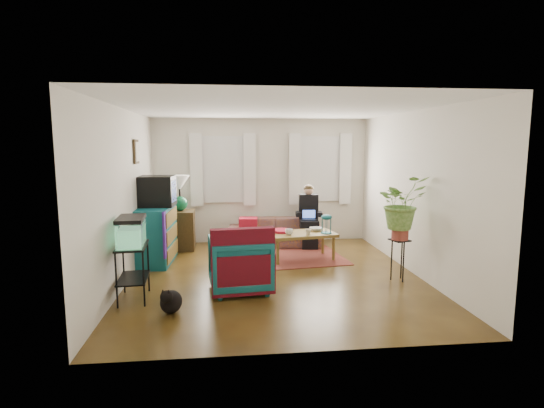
{
  "coord_description": "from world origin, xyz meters",
  "views": [
    {
      "loc": [
        -0.75,
        -6.45,
        2.07
      ],
      "look_at": [
        0.0,
        0.4,
        1.1
      ],
      "focal_mm": 28.0,
      "sensor_mm": 36.0,
      "label": 1
    }
  ],
  "objects": [
    {
      "name": "snack_tray",
      "position": [
        0.25,
        1.04,
        0.52
      ],
      "size": [
        0.42,
        0.42,
        0.04
      ],
      "primitive_type": "cylinder",
      "rotation": [
        0.0,
        0.0,
        0.16
      ],
      "color": "#B21414",
      "rests_on": "coffee_table"
    },
    {
      "name": "wall_back",
      "position": [
        0.0,
        2.5,
        1.3
      ],
      "size": [
        4.5,
        0.01,
        2.6
      ],
      "primitive_type": "cube",
      "color": "silver",
      "rests_on": "floor"
    },
    {
      "name": "plant_stand",
      "position": [
        1.86,
        -0.4,
        0.32
      ],
      "size": [
        0.33,
        0.33,
        0.64
      ],
      "primitive_type": "cube",
      "rotation": [
        0.0,
        0.0,
        0.27
      ],
      "color": "black",
      "rests_on": "floor"
    },
    {
      "name": "area_rug",
      "position": [
        0.35,
        1.13,
        0.01
      ],
      "size": [
        2.17,
        1.82,
        0.01
      ],
      "primitive_type": "cube",
      "rotation": [
        0.0,
        0.0,
        0.11
      ],
      "color": "brown",
      "rests_on": "floor"
    },
    {
      "name": "curtains_left",
      "position": [
        -0.8,
        2.4,
        1.55
      ],
      "size": [
        1.36,
        0.06,
        1.5
      ],
      "primitive_type": "cube",
      "color": "white",
      "rests_on": "wall_back"
    },
    {
      "name": "ceiling",
      "position": [
        0.0,
        0.0,
        2.6
      ],
      "size": [
        4.5,
        5.0,
        0.01
      ],
      "primitive_type": "cube",
      "color": "white",
      "rests_on": "wall_back"
    },
    {
      "name": "window_left",
      "position": [
        -0.8,
        2.48,
        1.55
      ],
      "size": [
        1.08,
        0.04,
        1.38
      ],
      "primitive_type": "cube",
      "color": "white",
      "rests_on": "wall_back"
    },
    {
      "name": "picture_frame",
      "position": [
        -2.21,
        0.85,
        1.95
      ],
      "size": [
        0.04,
        0.32,
        0.4
      ],
      "primitive_type": "cube",
      "color": "#3D2616",
      "rests_on": "wall_left"
    },
    {
      "name": "coffee_table",
      "position": [
        0.59,
        0.93,
        0.25
      ],
      "size": [
        1.28,
        0.84,
        0.49
      ],
      "primitive_type": "cube",
      "rotation": [
        0.0,
        0.0,
        0.16
      ],
      "color": "brown",
      "rests_on": "floor"
    },
    {
      "name": "dresser",
      "position": [
        -1.99,
        1.01,
        0.5
      ],
      "size": [
        0.61,
        1.13,
        0.99
      ],
      "primitive_type": "cube",
      "rotation": [
        0.0,
        0.0,
        -0.06
      ],
      "color": "#106465",
      "rests_on": "floor"
    },
    {
      "name": "armchair",
      "position": [
        -0.57,
        -0.58,
        0.43
      ],
      "size": [
        0.91,
        0.87,
        0.86
      ],
      "primitive_type": "imported",
      "rotation": [
        0.0,
        0.0,
        3.25
      ],
      "color": "navy",
      "rests_on": "floor"
    },
    {
      "name": "floor",
      "position": [
        0.0,
        0.0,
        0.0
      ],
      "size": [
        4.5,
        5.0,
        0.01
      ],
      "primitive_type": "cube",
      "color": "#4F2B14",
      "rests_on": "ground"
    },
    {
      "name": "black_cat",
      "position": [
        -1.44,
        -1.33,
        0.17
      ],
      "size": [
        0.34,
        0.45,
        0.35
      ],
      "primitive_type": "ellipsoid",
      "rotation": [
        0.0,
        0.0,
        -0.18
      ],
      "color": "black",
      "rests_on": "floor"
    },
    {
      "name": "wall_right",
      "position": [
        2.25,
        0.0,
        1.3
      ],
      "size": [
        0.01,
        5.0,
        2.6
      ],
      "primitive_type": "cube",
      "color": "silver",
      "rests_on": "floor"
    },
    {
      "name": "curtains_right",
      "position": [
        1.25,
        2.4,
        1.55
      ],
      "size": [
        1.36,
        0.06,
        1.5
      ],
      "primitive_type": "cube",
      "color": "white",
      "rests_on": "wall_back"
    },
    {
      "name": "serape_throw",
      "position": [
        -0.53,
        -0.91,
        0.61
      ],
      "size": [
        0.88,
        0.29,
        0.71
      ],
      "primitive_type": "cube",
      "rotation": [
        0.0,
        0.0,
        0.11
      ],
      "color": "#9E0A0A",
      "rests_on": "armchair"
    },
    {
      "name": "side_table",
      "position": [
        -1.65,
        1.94,
        0.39
      ],
      "size": [
        0.54,
        0.54,
        0.78
      ],
      "primitive_type": "cube",
      "rotation": [
        0.0,
        0.0,
        0.01
      ],
      "color": "#3E2417",
      "rests_on": "floor"
    },
    {
      "name": "aquarium_stand",
      "position": [
        -2.0,
        -0.8,
        0.37
      ],
      "size": [
        0.42,
        0.69,
        0.74
      ],
      "primitive_type": "cube",
      "rotation": [
        0.0,
        0.0,
        0.08
      ],
      "color": "black",
      "rests_on": "floor"
    },
    {
      "name": "potted_plant",
      "position": [
        1.86,
        -0.4,
        1.08
      ],
      "size": [
        0.87,
        0.8,
        0.81
      ],
      "primitive_type": "imported",
      "rotation": [
        0.0,
        0.0,
        0.27
      ],
      "color": "#599947",
      "rests_on": "plant_stand"
    },
    {
      "name": "window_right",
      "position": [
        1.25,
        2.48,
        1.55
      ],
      "size": [
        1.08,
        0.04,
        1.38
      ],
      "primitive_type": "cube",
      "color": "white",
      "rests_on": "wall_back"
    },
    {
      "name": "sofa",
      "position": [
        0.24,
        2.05,
        0.37
      ],
      "size": [
        1.98,
        0.95,
        0.75
      ],
      "primitive_type": "imported",
      "rotation": [
        0.0,
        0.0,
        -0.11
      ],
      "color": "brown",
      "rests_on": "floor"
    },
    {
      "name": "cup_b",
      "position": [
        0.68,
        0.75,
        0.54
      ],
      "size": [
        0.12,
        0.12,
        0.1
      ],
      "primitive_type": "imported",
      "rotation": [
        0.0,
        0.0,
        0.16
      ],
      "color": "beige",
      "rests_on": "coffee_table"
    },
    {
      "name": "cup_a",
      "position": [
        0.34,
        0.78,
        0.55
      ],
      "size": [
        0.15,
        0.15,
        0.11
      ],
      "primitive_type": "imported",
      "rotation": [
        0.0,
        0.0,
        0.16
      ],
      "color": "white",
      "rests_on": "coffee_table"
    },
    {
      "name": "wall_front",
      "position": [
        0.0,
        -2.5,
        1.3
      ],
      "size": [
        4.5,
        0.01,
        2.6
      ],
      "primitive_type": "cube",
      "color": "silver",
      "rests_on": "floor"
    },
    {
      "name": "seated_person",
      "position": [
        0.93,
        1.98,
        0.57
      ],
      "size": [
        0.54,
        0.64,
        1.14
      ],
      "primitive_type": null,
      "rotation": [
        0.0,
        0.0,
        -0.11
      ],
      "color": "black",
      "rests_on": "sofa"
    },
    {
      "name": "birdcage",
      "position": [
        1.03,
        0.84,
        0.67
      ],
      "size": [
        0.22,
        0.22,
        0.35
      ],
      "primitive_type": null,
      "rotation": [
        0.0,
        0.0,
        0.16
      ],
      "color": "#115B6B",
      "rests_on": "coffee_table"
    },
    {
      "name": "crt_tv",
      "position": [
        -1.96,
        1.12,
        1.26
      ],
      "size": [
        0.64,
        0.59,
        0.53
      ],
      "primitive_type": "cube",
      "rotation": [
        0.0,
        0.0,
        -0.06
      ],
      "color": "black",
      "rests_on": "dresser"
    },
    {
      "name": "table_lamp",
      "position": [
        -1.65,
        1.94,
        1.11
      ],
      "size": [
        0.4,
        0.4,
        0.71
      ],
      "primitive_type": null,
      "rotation": [
        0.0,
        0.0,
        0.01
      ],
      "color": "white",
      "rests_on": "side_table"
    },
    {
      "name": "wall_left",
      "position": [
        -2.25,
        0.0,
        1.3
      ],
      "size": [
        0.01,
        5.0,
        2.6
      ],
      "primitive_type": "cube",
      "color": "silver",
      "rests_on": "floor"
    },
    {
      "name": "aquarium",
      "position": [
        -2.0,
        -0.8,
        0.94
      ],
      "size": [
        0.38,
        0.63,
        0.39
      ],
      "primitive_type": "cube",
      "rotation": [
        0.0,
        0.0,
        0.08
      ],
      "color": "#7FD899",
      "rests_on": "aquarium_stand"
    },
    {
      "name": "bowl",
      "position": [
        0.9,
        1.09,
        0.52
      ],
      "size": [
        0.27,
        0.27,
        0.06
      ],
      "primitive_type": "imported",
      "rotation": [
        0.0,
        0.0,
        0.16
      ],
      "color": "white",
      "rests_on": "coffee_table"
    }
  ]
}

